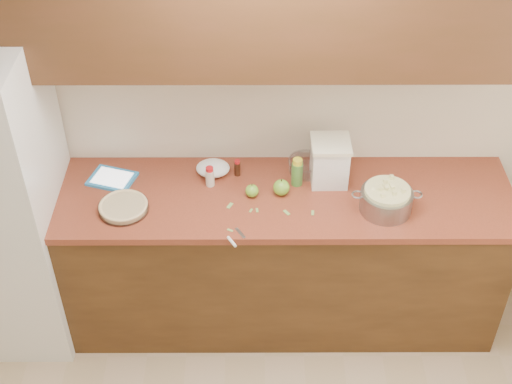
{
  "coord_description": "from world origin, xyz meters",
  "views": [
    {
      "loc": [
        -0.06,
        -1.39,
        3.35
      ],
      "look_at": [
        -0.05,
        1.43,
        0.98
      ],
      "focal_mm": 50.0,
      "sensor_mm": 36.0,
      "label": 1
    }
  ],
  "objects_px": {
    "pie": "(123,207)",
    "flour_canister": "(330,161)",
    "colander": "(386,200)",
    "tablet": "(112,179)"
  },
  "relations": [
    {
      "from": "pie",
      "to": "flour_canister",
      "type": "relative_size",
      "value": 1.02
    },
    {
      "from": "pie",
      "to": "colander",
      "type": "height_order",
      "value": "colander"
    },
    {
      "from": "flour_canister",
      "to": "tablet",
      "type": "relative_size",
      "value": 0.91
    },
    {
      "from": "pie",
      "to": "tablet",
      "type": "relative_size",
      "value": 0.93
    },
    {
      "from": "colander",
      "to": "flour_canister",
      "type": "xyz_separation_m",
      "value": [
        -0.27,
        0.24,
        0.06
      ]
    },
    {
      "from": "pie",
      "to": "flour_canister",
      "type": "distance_m",
      "value": 1.1
    },
    {
      "from": "flour_canister",
      "to": "tablet",
      "type": "bearing_deg",
      "value": 179.87
    },
    {
      "from": "colander",
      "to": "tablet",
      "type": "bearing_deg",
      "value": 170.39
    },
    {
      "from": "flour_canister",
      "to": "tablet",
      "type": "distance_m",
      "value": 1.17
    },
    {
      "from": "colander",
      "to": "pie",
      "type": "bearing_deg",
      "value": -179.88
    }
  ]
}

